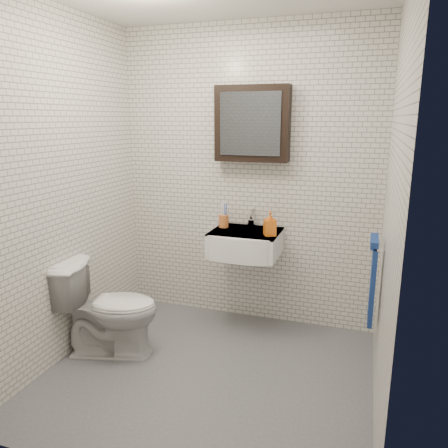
{
  "coord_description": "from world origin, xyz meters",
  "views": [
    {
      "loc": [
        0.97,
        -2.55,
        1.75
      ],
      "look_at": [
        -0.03,
        0.45,
        0.98
      ],
      "focal_mm": 35.0,
      "sensor_mm": 36.0,
      "label": 1
    }
  ],
  "objects": [
    {
      "name": "washbasin",
      "position": [
        0.05,
        0.73,
        0.76
      ],
      "size": [
        0.55,
        0.5,
        0.2
      ],
      "color": "white",
      "rests_on": "room_shell"
    },
    {
      "name": "toilet",
      "position": [
        -0.8,
        0.05,
        0.36
      ],
      "size": [
        0.79,
        0.57,
        0.73
      ],
      "primitive_type": "imported",
      "rotation": [
        0.0,
        0.0,
        1.82
      ],
      "color": "silver",
      "rests_on": "ground"
    },
    {
      "name": "toothbrush_cup",
      "position": [
        -0.16,
        0.85,
        0.91
      ],
      "size": [
        0.1,
        0.1,
        0.23
      ],
      "rotation": [
        0.0,
        0.0,
        0.2
      ],
      "color": "#C06730",
      "rests_on": "washbasin"
    },
    {
      "name": "mirror_cabinet",
      "position": [
        0.05,
        0.93,
        1.7
      ],
      "size": [
        0.6,
        0.15,
        0.6
      ],
      "color": "black",
      "rests_on": "room_shell"
    },
    {
      "name": "room_shell",
      "position": [
        0.0,
        0.0,
        1.47
      ],
      "size": [
        2.22,
        2.02,
        2.51
      ],
      "color": "silver",
      "rests_on": "ground"
    },
    {
      "name": "soap_bottle",
      "position": [
        0.27,
        0.7,
        0.95
      ],
      "size": [
        0.12,
        0.12,
        0.19
      ],
      "primitive_type": "imported",
      "rotation": [
        0.0,
        0.0,
        0.47
      ],
      "color": "orange",
      "rests_on": "washbasin"
    },
    {
      "name": "ground",
      "position": [
        0.0,
        0.0,
        0.01
      ],
      "size": [
        2.2,
        2.0,
        0.01
      ],
      "primitive_type": "cube",
      "color": "#4F5257",
      "rests_on": "ground"
    },
    {
      "name": "towel_rail",
      "position": [
        1.04,
        0.35,
        0.72
      ],
      "size": [
        0.09,
        0.3,
        0.58
      ],
      "color": "silver",
      "rests_on": "room_shell"
    },
    {
      "name": "faucet",
      "position": [
        0.05,
        0.93,
        0.92
      ],
      "size": [
        0.06,
        0.2,
        0.15
      ],
      "color": "silver",
      "rests_on": "washbasin"
    }
  ]
}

